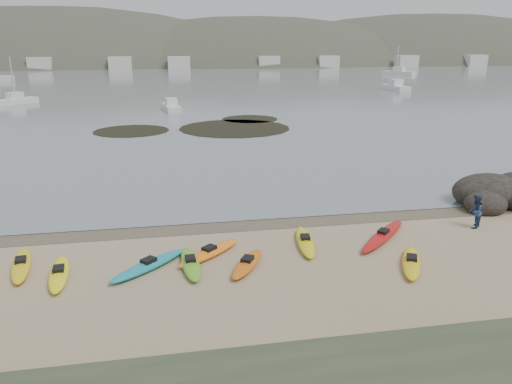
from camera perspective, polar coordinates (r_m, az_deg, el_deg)
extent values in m
plane|color=tan|center=(25.15, 0.00, -3.27)|extent=(600.00, 600.00, 0.00)
plane|color=brown|center=(24.87, 0.13, -3.50)|extent=(60.00, 60.00, 0.00)
plane|color=slate|center=(323.37, -10.00, 15.06)|extent=(1200.00, 1200.00, 0.00)
ellipsoid|color=yellow|center=(22.00, -25.24, -7.53)|extent=(1.31, 3.64, 0.34)
ellipsoid|color=orange|center=(21.10, -5.35, -6.93)|extent=(3.10, 2.90, 0.34)
ellipsoid|color=#66B524|center=(20.21, -7.50, -8.11)|extent=(0.89, 3.30, 0.34)
ellipsoid|color=#B31312|center=(23.51, 14.32, -4.85)|extent=(3.81, 3.88, 0.34)
ellipsoid|color=yellow|center=(22.23, 5.64, -5.66)|extent=(1.24, 3.68, 0.34)
ellipsoid|color=teal|center=(20.35, -12.15, -8.18)|extent=(3.29, 3.17, 0.34)
ellipsoid|color=yellow|center=(20.63, -21.59, -8.69)|extent=(1.02, 3.38, 0.34)
ellipsoid|color=#D36012|center=(20.03, -0.99, -8.20)|extent=(2.04, 2.90, 0.34)
ellipsoid|color=yellow|center=(21.07, 17.33, -7.71)|extent=(2.09, 3.27, 0.34)
imported|color=navy|center=(26.15, 23.79, -2.05)|extent=(1.01, 1.01, 1.65)
ellipsoid|color=black|center=(30.60, 24.90, -0.60)|extent=(4.01, 3.12, 2.01)
ellipsoid|color=black|center=(29.05, 24.70, -1.66)|extent=(2.23, 2.01, 1.34)
cylinder|color=black|center=(51.87, -14.06, 6.77)|extent=(7.49, 7.49, 0.04)
cylinder|color=black|center=(52.06, -2.47, 7.29)|extent=(11.46, 11.46, 0.04)
cylinder|color=black|center=(58.16, -0.72, 8.31)|extent=(6.44, 6.44, 0.04)
cube|color=silver|center=(80.33, -25.79, 9.34)|extent=(5.60, 6.00, 0.90)
cube|color=silver|center=(66.39, -9.64, 9.50)|extent=(2.54, 6.36, 0.87)
cube|color=silver|center=(96.51, 15.61, 11.42)|extent=(2.49, 7.86, 1.09)
cube|color=silver|center=(142.17, 15.98, 12.96)|extent=(7.14, 8.18, 1.19)
ellipsoid|color=#384235|center=(223.59, -21.09, 8.88)|extent=(220.00, 120.00, 80.00)
ellipsoid|color=#384235|center=(218.13, 0.02, 10.53)|extent=(200.00, 110.00, 68.00)
ellipsoid|color=#384235|center=(256.78, 18.90, 10.19)|extent=(230.00, 130.00, 76.00)
cube|color=beige|center=(172.54, -23.71, 13.26)|extent=(7.00, 5.00, 4.00)
cube|color=beige|center=(168.92, -15.54, 13.99)|extent=(7.00, 5.00, 4.00)
cube|color=beige|center=(168.67, -7.14, 14.45)|extent=(7.00, 5.00, 4.00)
cube|color=beige|center=(171.81, 1.14, 14.61)|extent=(7.00, 5.00, 4.00)
cube|color=beige|center=(178.16, 8.97, 14.50)|extent=(7.00, 5.00, 4.00)
cube|color=beige|center=(187.38, 16.14, 14.17)|extent=(7.00, 5.00, 4.00)
cube|color=beige|center=(199.09, 22.53, 13.69)|extent=(7.00, 5.00, 4.00)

